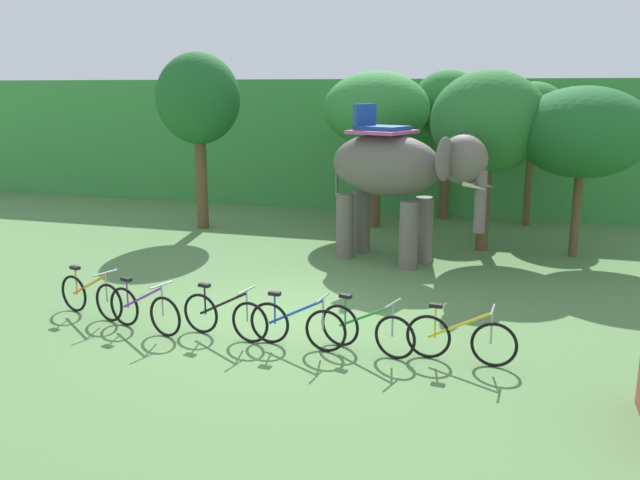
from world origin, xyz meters
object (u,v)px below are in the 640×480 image
at_px(bike_orange, 91,296).
at_px(bike_blue, 297,325).
at_px(bike_purple, 144,310).
at_px(bike_green, 367,329).
at_px(tree_center, 488,122).
at_px(tree_center_right, 198,100).
at_px(tree_center_left, 448,106).
at_px(tree_left, 533,118).
at_px(elephant, 397,172).
at_px(tree_right, 376,110).
at_px(bike_yellow, 460,339).
at_px(bike_black, 225,316).
at_px(tree_far_right, 583,132).

height_order(bike_orange, bike_blue, same).
relative_size(bike_purple, bike_green, 1.00).
bearing_deg(tree_center, tree_center_right, 176.70).
relative_size(tree_center_left, tree_left, 1.09).
height_order(elephant, bike_purple, elephant).
bearing_deg(tree_right, bike_blue, -85.21).
xyz_separation_m(bike_blue, bike_yellow, (2.60, 0.15, 0.00)).
xyz_separation_m(tree_left, bike_orange, (-7.76, -11.05, -2.89)).
xyz_separation_m(tree_center, bike_purple, (-5.29, -7.81, -2.92)).
bearing_deg(bike_orange, bike_black, -5.85).
bearing_deg(bike_blue, bike_yellow, 3.20).
distance_m(tree_far_right, bike_purple, 11.16).
distance_m(tree_center, tree_left, 3.80).
bearing_deg(tree_center_left, bike_blue, -95.04).
height_order(bike_black, bike_green, same).
xyz_separation_m(bike_purple, bike_yellow, (5.39, 0.19, 0.00)).
bearing_deg(tree_far_right, tree_center, 178.97).
height_order(tree_center, bike_purple, tree_center).
relative_size(tree_center_right, tree_right, 1.11).
relative_size(tree_center, bike_purple, 2.77).
distance_m(tree_center_right, tree_far_right, 10.56).
bearing_deg(bike_orange, tree_left, 54.93).
bearing_deg(bike_green, bike_orange, 177.54).
height_order(tree_center_left, bike_blue, tree_center_left).
bearing_deg(tree_right, bike_black, -92.79).
bearing_deg(bike_yellow, bike_purple, -178.03).
distance_m(tree_far_right, bike_blue, 9.47).
distance_m(tree_far_right, bike_orange, 11.87).
relative_size(elephant, bike_black, 2.49).
bearing_deg(bike_blue, bike_purple, -179.18).
bearing_deg(tree_far_right, bike_black, -128.30).
xyz_separation_m(tree_left, bike_purple, (-6.41, -11.45, -2.89)).
bearing_deg(bike_purple, bike_black, 4.00).
relative_size(tree_right, bike_orange, 2.81).
relative_size(tree_center_left, elephant, 1.12).
height_order(tree_center_right, tree_left, tree_center_right).
relative_size(tree_center_right, bike_blue, 3.03).
distance_m(tree_center_right, bike_purple, 9.45).
bearing_deg(bike_orange, tree_center, 48.18).
relative_size(bike_purple, bike_black, 0.98).
height_order(elephant, bike_blue, elephant).
relative_size(tree_center_left, bike_blue, 2.77).
distance_m(tree_left, bike_green, 11.91).
distance_m(bike_black, bike_blue, 1.31).
height_order(tree_center_left, bike_orange, tree_center_left).
relative_size(bike_blue, bike_green, 1.03).
bearing_deg(tree_center, tree_left, 72.82).
distance_m(tree_right, bike_yellow, 10.83).
bearing_deg(bike_purple, tree_far_right, 45.89).
height_order(tree_left, bike_green, tree_left).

